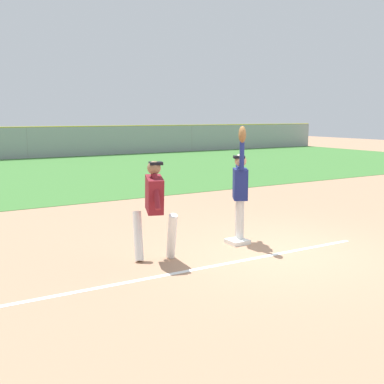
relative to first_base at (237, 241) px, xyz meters
The scene contains 10 objects.
ground_plane 0.80m from the first_base, 68.08° to the right, with size 72.65×72.65×0.00m, color tan.
outfield_grass 13.36m from the first_base, 88.73° to the left, with size 44.55×15.55×0.01m, color #3D7533.
chalk_foul_line 4.10m from the first_base, 167.32° to the right, with size 12.00×0.10×0.01m, color white.
first_base is the anchor object (origin of this frame).
fielder 1.09m from the first_base, 40.23° to the left, with size 0.55×0.82×2.28m.
runner 2.09m from the first_base, behind, with size 0.76×0.83×1.72m.
baseball 1.67m from the first_base, 53.96° to the left, with size 0.07×0.07×0.07m, color white.
outfield_fence 21.15m from the first_base, 89.19° to the left, with size 44.63×0.08×1.87m.
parked_car_red 25.64m from the first_base, 85.53° to the left, with size 4.49×2.28×1.25m.
parked_car_black 26.44m from the first_base, 73.25° to the left, with size 4.43×2.17×1.25m.
Camera 1 is at (-5.54, -6.38, 2.46)m, focal length 43.44 mm.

